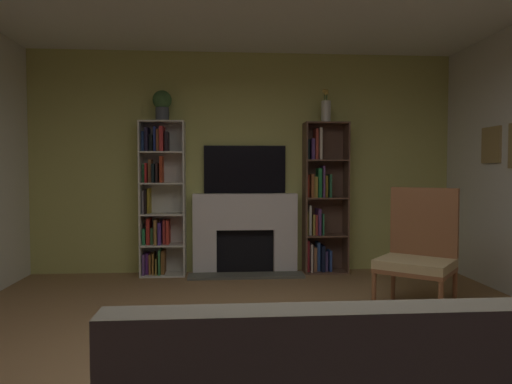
% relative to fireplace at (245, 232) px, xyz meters
% --- Properties ---
extents(ground_plane, '(7.77, 7.77, 0.00)m').
position_rel_fireplace_xyz_m(ground_plane, '(0.00, -3.13, -0.53)').
color(ground_plane, olive).
extents(wall_back_accent, '(5.52, 0.06, 2.81)m').
position_rel_fireplace_xyz_m(wall_back_accent, '(0.00, 0.13, 0.88)').
color(wall_back_accent, '#BFBF64').
rests_on(wall_back_accent, ground_plane).
extents(fireplace, '(1.42, 0.49, 1.01)m').
position_rel_fireplace_xyz_m(fireplace, '(0.00, 0.00, 0.00)').
color(fireplace, silver).
rests_on(fireplace, ground_plane).
extents(tv, '(1.04, 0.06, 0.61)m').
position_rel_fireplace_xyz_m(tv, '(0.00, 0.07, 0.80)').
color(tv, black).
rests_on(tv, fireplace).
extents(bookshelf_left, '(0.55, 0.32, 1.91)m').
position_rel_fireplace_xyz_m(bookshelf_left, '(-1.08, -0.02, 0.41)').
color(bookshelf_left, silver).
rests_on(bookshelf_left, ground_plane).
extents(bookshelf_right, '(0.55, 0.31, 1.91)m').
position_rel_fireplace_xyz_m(bookshelf_right, '(0.97, -0.01, 0.36)').
color(bookshelf_right, brown).
rests_on(bookshelf_right, ground_plane).
extents(potted_plant, '(0.23, 0.23, 0.38)m').
position_rel_fireplace_xyz_m(potted_plant, '(-1.03, -0.05, 1.60)').
color(potted_plant, '#4B5259').
rests_on(potted_plant, bookshelf_left).
extents(vase_with_flowers, '(0.12, 0.12, 0.43)m').
position_rel_fireplace_xyz_m(vase_with_flowers, '(1.03, -0.05, 1.55)').
color(vase_with_flowers, silver).
rests_on(vase_with_flowers, bookshelf_right).
extents(armchair, '(0.85, 0.84, 1.14)m').
position_rel_fireplace_xyz_m(armchair, '(1.56, -1.67, 0.02)').
color(armchair, brown).
rests_on(armchair, ground_plane).
extents(coffee_table, '(0.77, 0.48, 0.44)m').
position_rel_fireplace_xyz_m(coffee_table, '(0.24, -3.78, -0.15)').
color(coffee_table, brown).
rests_on(coffee_table, ground_plane).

